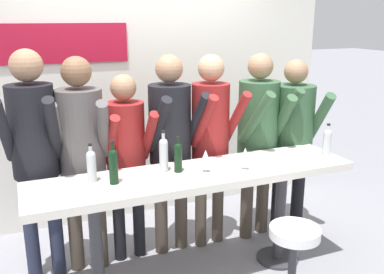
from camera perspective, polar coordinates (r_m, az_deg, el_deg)
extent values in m
cube|color=silver|center=(4.42, -6.71, 6.34)|extent=(4.10, 0.10, 2.66)
cube|color=#B2142D|center=(4.17, -17.07, 11.84)|extent=(1.23, 0.02, 0.36)
cube|color=silver|center=(3.23, 0.58, -5.17)|extent=(2.50, 0.57, 0.06)
cylinder|color=#333338|center=(3.22, -12.61, -14.24)|extent=(0.09, 0.09, 0.87)
cylinder|color=#333338|center=(3.75, 11.67, -9.71)|extent=(0.09, 0.09, 0.87)
cylinder|color=#333338|center=(3.96, 11.30, -15.54)|extent=(0.36, 0.36, 0.02)
cylinder|color=#333338|center=(3.28, 13.21, -16.73)|extent=(0.06, 0.06, 0.57)
cylinder|color=white|center=(3.14, 13.55, -12.26)|extent=(0.36, 0.36, 0.07)
cylinder|color=#23283D|center=(3.68, -20.74, -11.27)|extent=(0.11, 0.11, 0.88)
cylinder|color=#23283D|center=(3.65, -17.76, -11.17)|extent=(0.11, 0.11, 0.88)
cylinder|color=black|center=(3.39, -20.45, 0.75)|extent=(0.40, 0.40, 0.70)
sphere|color=#9E7556|center=(3.31, -21.25, 8.89)|extent=(0.24, 0.24, 0.24)
cylinder|color=black|center=(3.25, -23.74, 0.67)|extent=(0.15, 0.41, 0.53)
cylinder|color=black|center=(3.20, -18.02, 1.03)|extent=(0.15, 0.41, 0.53)
cylinder|color=#473D33|center=(3.70, -15.36, -10.89)|extent=(0.11, 0.11, 0.85)
cylinder|color=#473D33|center=(3.69, -12.25, -10.73)|extent=(0.11, 0.11, 0.85)
cylinder|color=#514C4C|center=(3.43, -14.63, 0.65)|extent=(0.41, 0.41, 0.67)
sphere|color=brown|center=(3.34, -15.19, 8.43)|extent=(0.23, 0.23, 0.23)
cylinder|color=#514C4C|center=(3.27, -17.74, 0.55)|extent=(0.15, 0.41, 0.52)
cylinder|color=#514C4C|center=(3.25, -11.76, 0.91)|extent=(0.15, 0.41, 0.52)
cylinder|color=black|center=(3.77, -9.73, -10.59)|extent=(0.10, 0.10, 0.77)
cylinder|color=black|center=(3.82, -7.13, -10.17)|extent=(0.10, 0.10, 0.77)
cylinder|color=maroon|center=(3.55, -8.87, -0.28)|extent=(0.33, 0.33, 0.61)
sphere|color=#9E7556|center=(3.45, -9.17, 6.54)|extent=(0.21, 0.21, 0.21)
cylinder|color=maroon|center=(3.36, -10.69, -0.50)|extent=(0.09, 0.36, 0.47)
cylinder|color=maroon|center=(3.44, -5.77, 0.09)|extent=(0.09, 0.36, 0.47)
cylinder|color=#473D33|center=(3.82, -4.16, -9.47)|extent=(0.11, 0.11, 0.84)
cylinder|color=#473D33|center=(3.90, -1.48, -8.92)|extent=(0.11, 0.11, 0.84)
cylinder|color=black|center=(3.61, -2.96, 1.74)|extent=(0.39, 0.39, 0.67)
sphere|color=#9E7556|center=(3.52, -3.07, 9.09)|extent=(0.23, 0.23, 0.23)
cylinder|color=black|center=(3.38, -4.43, 1.61)|extent=(0.12, 0.40, 0.51)
cylinder|color=black|center=(3.53, 0.63, 2.23)|extent=(0.12, 0.40, 0.51)
cylinder|color=#473D33|center=(3.92, 1.18, -8.79)|extent=(0.10, 0.10, 0.84)
cylinder|color=#473D33|center=(4.00, 3.47, -8.28)|extent=(0.10, 0.10, 0.84)
cylinder|color=maroon|center=(3.72, 2.47, 2.08)|extent=(0.35, 0.35, 0.66)
sphere|color=tan|center=(3.63, 2.56, 9.19)|extent=(0.23, 0.23, 0.23)
cylinder|color=maroon|center=(3.49, 1.58, 2.01)|extent=(0.11, 0.39, 0.51)
cylinder|color=maroon|center=(3.65, 5.86, 2.53)|extent=(0.11, 0.39, 0.51)
cylinder|color=#473D33|center=(4.09, 7.34, -7.84)|extent=(0.12, 0.12, 0.84)
cylinder|color=#473D33|center=(4.22, 9.40, -7.17)|extent=(0.12, 0.12, 0.84)
cylinder|color=#335638|center=(3.92, 8.82, 2.61)|extent=(0.43, 0.43, 0.66)
sphere|color=#9E7556|center=(3.85, 9.11, 9.32)|extent=(0.23, 0.23, 0.23)
cylinder|color=#335638|center=(3.68, 8.58, 2.51)|extent=(0.17, 0.40, 0.51)
cylinder|color=#335638|center=(3.92, 12.32, 3.14)|extent=(0.17, 0.40, 0.51)
cylinder|color=black|center=(4.28, 11.43, -7.16)|extent=(0.12, 0.12, 0.81)
cylinder|color=black|center=(4.38, 13.95, -6.81)|extent=(0.12, 0.12, 0.81)
cylinder|color=#335638|center=(4.11, 13.31, 2.34)|extent=(0.43, 0.43, 0.64)
sphere|color=#9E7556|center=(4.03, 13.71, 8.50)|extent=(0.22, 0.22, 0.22)
cylinder|color=#335638|center=(3.88, 12.01, 2.34)|extent=(0.14, 0.40, 0.50)
cylinder|color=#335638|center=(4.06, 16.66, 2.60)|extent=(0.14, 0.40, 0.50)
cylinder|color=#B7BCC1|center=(3.21, -3.79, -2.69)|extent=(0.07, 0.07, 0.22)
sphere|color=#B7BCC1|center=(3.17, -3.83, -0.80)|extent=(0.07, 0.07, 0.07)
cylinder|color=#B7BCC1|center=(3.16, -3.84, -0.12)|extent=(0.03, 0.03, 0.08)
cylinder|color=black|center=(3.15, -3.86, 0.71)|extent=(0.03, 0.03, 0.02)
cylinder|color=#B7BCC1|center=(3.08, -13.23, -4.12)|extent=(0.07, 0.07, 0.20)
sphere|color=#B7BCC1|center=(3.05, -13.35, -2.39)|extent=(0.07, 0.07, 0.07)
cylinder|color=#B7BCC1|center=(3.04, -13.39, -1.77)|extent=(0.03, 0.03, 0.07)
cylinder|color=black|center=(3.03, -13.44, -1.02)|extent=(0.03, 0.03, 0.01)
cylinder|color=#B7BCC1|center=(3.75, 17.55, -0.92)|extent=(0.07, 0.07, 0.19)
sphere|color=#B7BCC1|center=(3.72, 17.67, 0.49)|extent=(0.07, 0.07, 0.07)
cylinder|color=#B7BCC1|center=(3.71, 17.71, 0.99)|extent=(0.03, 0.03, 0.07)
cylinder|color=black|center=(3.70, 17.77, 1.60)|extent=(0.03, 0.03, 0.01)
cylinder|color=black|center=(3.19, -1.86, -3.01)|extent=(0.06, 0.06, 0.19)
sphere|color=black|center=(3.16, -1.87, -1.35)|extent=(0.06, 0.06, 0.06)
cylinder|color=black|center=(3.15, -1.88, -0.76)|extent=(0.02, 0.02, 0.07)
cylinder|color=black|center=(3.14, -1.88, -0.04)|extent=(0.03, 0.03, 0.01)
cylinder|color=black|center=(3.01, -10.42, -4.18)|extent=(0.06, 0.06, 0.22)
sphere|color=black|center=(2.98, -10.52, -2.21)|extent=(0.06, 0.06, 0.06)
cylinder|color=black|center=(2.97, -10.56, -1.50)|extent=(0.02, 0.02, 0.08)
cylinder|color=black|center=(2.95, -10.60, -0.64)|extent=(0.03, 0.03, 0.02)
cylinder|color=silver|center=(3.21, 1.80, -4.69)|extent=(0.06, 0.06, 0.01)
cylinder|color=silver|center=(3.19, 1.81, -3.96)|extent=(0.01, 0.01, 0.08)
cone|color=silver|center=(3.16, 1.82, -2.50)|extent=(0.07, 0.07, 0.09)
cylinder|color=silver|center=(3.28, 7.02, -4.33)|extent=(0.06, 0.06, 0.01)
cylinder|color=silver|center=(3.27, 7.05, -3.61)|extent=(0.01, 0.01, 0.08)
cone|color=silver|center=(3.24, 7.10, -2.18)|extent=(0.07, 0.07, 0.09)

